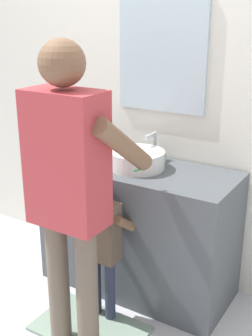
% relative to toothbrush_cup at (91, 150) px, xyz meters
% --- Properties ---
extents(ground_plane, '(14.00, 14.00, 0.00)m').
position_rel_toothbrush_cup_xyz_m(ground_plane, '(0.37, -0.31, -0.90)').
color(ground_plane, silver).
extents(back_wall, '(4.40, 0.10, 2.70)m').
position_rel_toothbrush_cup_xyz_m(back_wall, '(0.37, 0.31, 0.45)').
color(back_wall, silver).
rests_on(back_wall, ground).
extents(vanity_cabinet, '(1.23, 0.54, 0.85)m').
position_rel_toothbrush_cup_xyz_m(vanity_cabinet, '(0.37, -0.01, -0.47)').
color(vanity_cabinet, '#4C5156').
rests_on(vanity_cabinet, ground).
extents(sink_basin, '(0.34, 0.34, 0.11)m').
position_rel_toothbrush_cup_xyz_m(sink_basin, '(0.37, -0.03, 0.01)').
color(sink_basin, silver).
rests_on(sink_basin, vanity_cabinet).
extents(faucet, '(0.18, 0.14, 0.18)m').
position_rel_toothbrush_cup_xyz_m(faucet, '(0.37, 0.18, 0.03)').
color(faucet, '#B7BABF').
rests_on(faucet, vanity_cabinet).
extents(toothbrush_cup, '(0.07, 0.07, 0.21)m').
position_rel_toothbrush_cup_xyz_m(toothbrush_cup, '(0.00, 0.00, 0.00)').
color(toothbrush_cup, silver).
rests_on(toothbrush_cup, vanity_cabinet).
extents(bath_mat, '(0.64, 0.40, 0.02)m').
position_rel_toothbrush_cup_xyz_m(bath_mat, '(0.37, -0.56, -0.89)').
color(bath_mat, gray).
rests_on(bath_mat, ground).
extents(child_toddler, '(0.27, 0.27, 0.89)m').
position_rel_toothbrush_cup_xyz_m(child_toddler, '(0.37, -0.41, -0.37)').
color(child_toddler, '#2D334C').
rests_on(child_toddler, ground).
extents(adult_parent, '(0.51, 0.54, 1.66)m').
position_rel_toothbrush_cup_xyz_m(adult_parent, '(0.38, -0.70, 0.10)').
color(adult_parent, '#6B5B4C').
rests_on(adult_parent, ground).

